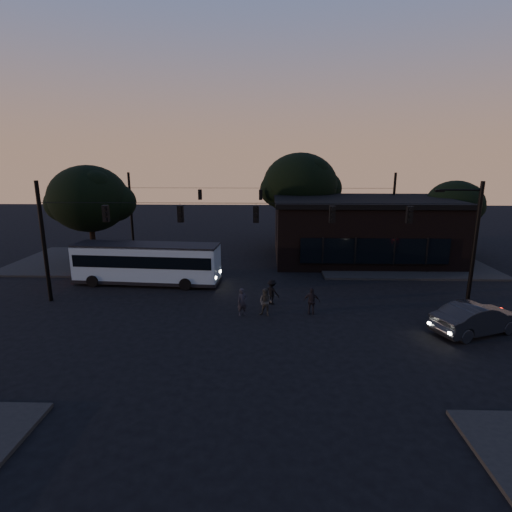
{
  "coord_description": "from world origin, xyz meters",
  "views": [
    {
      "loc": [
        0.68,
        -19.52,
        8.67
      ],
      "look_at": [
        0.0,
        4.0,
        3.0
      ],
      "focal_mm": 28.0,
      "sensor_mm": 36.0,
      "label": 1
    }
  ],
  "objects_px": {
    "building": "(360,229)",
    "pedestrian_b": "(266,302)",
    "bus": "(147,262)",
    "pedestrian_c": "(312,301)",
    "pedestrian_a": "(242,302)",
    "car": "(477,318)",
    "pedestrian_d": "(272,292)"
  },
  "relations": [
    {
      "from": "bus",
      "to": "pedestrian_d",
      "type": "xyz_separation_m",
      "value": [
        8.86,
        -3.93,
        -0.85
      ]
    },
    {
      "from": "pedestrian_a",
      "to": "pedestrian_d",
      "type": "distance_m",
      "value": 2.53
    },
    {
      "from": "pedestrian_c",
      "to": "pedestrian_d",
      "type": "bearing_deg",
      "value": -24.31
    },
    {
      "from": "pedestrian_d",
      "to": "car",
      "type": "bearing_deg",
      "value": -166.28
    },
    {
      "from": "pedestrian_a",
      "to": "pedestrian_b",
      "type": "height_order",
      "value": "pedestrian_b"
    },
    {
      "from": "building",
      "to": "pedestrian_b",
      "type": "distance_m",
      "value": 16.51
    },
    {
      "from": "pedestrian_a",
      "to": "pedestrian_d",
      "type": "bearing_deg",
      "value": 26.73
    },
    {
      "from": "pedestrian_b",
      "to": "pedestrian_d",
      "type": "xyz_separation_m",
      "value": [
        0.37,
        1.92,
        -0.02
      ]
    },
    {
      "from": "pedestrian_b",
      "to": "building",
      "type": "bearing_deg",
      "value": 80.35
    },
    {
      "from": "pedestrian_b",
      "to": "pedestrian_a",
      "type": "bearing_deg",
      "value": -160.95
    },
    {
      "from": "building",
      "to": "pedestrian_a",
      "type": "distance_m",
      "value": 17.18
    },
    {
      "from": "pedestrian_c",
      "to": "pedestrian_b",
      "type": "bearing_deg",
      "value": 17.4
    },
    {
      "from": "pedestrian_c",
      "to": "bus",
      "type": "bearing_deg",
      "value": -14.84
    },
    {
      "from": "bus",
      "to": "pedestrian_c",
      "type": "distance_m",
      "value": 12.49
    },
    {
      "from": "pedestrian_c",
      "to": "pedestrian_d",
      "type": "relative_size",
      "value": 1.03
    },
    {
      "from": "bus",
      "to": "pedestrian_b",
      "type": "bearing_deg",
      "value": -30.15
    },
    {
      "from": "car",
      "to": "pedestrian_c",
      "type": "xyz_separation_m",
      "value": [
        -8.16,
        2.31,
        0.01
      ]
    },
    {
      "from": "pedestrian_a",
      "to": "pedestrian_c",
      "type": "distance_m",
      "value": 3.98
    },
    {
      "from": "pedestrian_a",
      "to": "car",
      "type": "bearing_deg",
      "value": -30.77
    },
    {
      "from": "pedestrian_d",
      "to": "pedestrian_a",
      "type": "bearing_deg",
      "value": 82.24
    },
    {
      "from": "car",
      "to": "pedestrian_b",
      "type": "height_order",
      "value": "pedestrian_b"
    },
    {
      "from": "pedestrian_d",
      "to": "pedestrian_c",
      "type": "bearing_deg",
      "value": 178.38
    },
    {
      "from": "bus",
      "to": "pedestrian_d",
      "type": "bearing_deg",
      "value": -19.5
    },
    {
      "from": "bus",
      "to": "pedestrian_d",
      "type": "distance_m",
      "value": 9.73
    },
    {
      "from": "building",
      "to": "pedestrian_b",
      "type": "xyz_separation_m",
      "value": [
        -8.39,
        -14.09,
        -1.9
      ]
    },
    {
      "from": "building",
      "to": "pedestrian_b",
      "type": "bearing_deg",
      "value": -120.77
    },
    {
      "from": "building",
      "to": "bus",
      "type": "xyz_separation_m",
      "value": [
        -16.88,
        -8.24,
        -1.08
      ]
    },
    {
      "from": "bus",
      "to": "pedestrian_c",
      "type": "xyz_separation_m",
      "value": [
        11.13,
        -5.59,
        -0.82
      ]
    },
    {
      "from": "bus",
      "to": "pedestrian_b",
      "type": "distance_m",
      "value": 10.34
    },
    {
      "from": "building",
      "to": "car",
      "type": "relative_size",
      "value": 3.18
    },
    {
      "from": "bus",
      "to": "pedestrian_c",
      "type": "relative_size",
      "value": 6.49
    },
    {
      "from": "pedestrian_c",
      "to": "pedestrian_d",
      "type": "height_order",
      "value": "pedestrian_c"
    }
  ]
}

